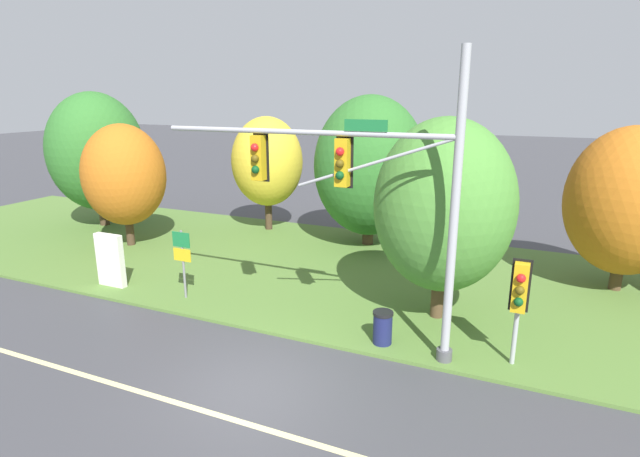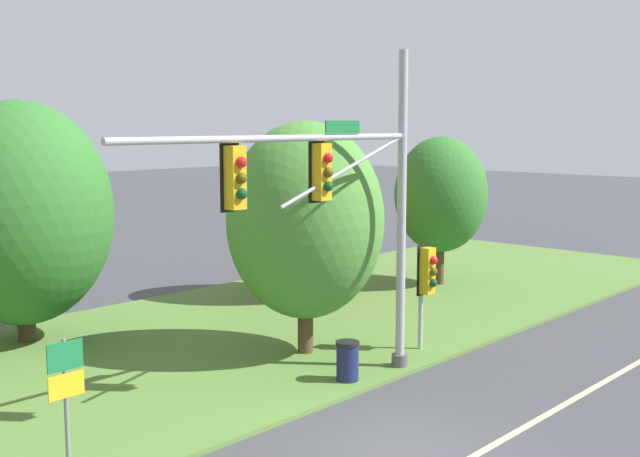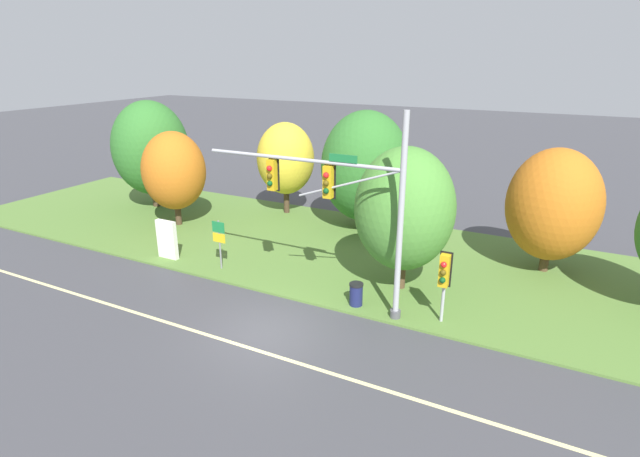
{
  "view_description": "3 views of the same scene",
  "coord_description": "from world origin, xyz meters",
  "px_view_note": "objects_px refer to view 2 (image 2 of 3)",
  "views": [
    {
      "loc": [
        5.68,
        -8.88,
        6.73
      ],
      "look_at": [
        0.38,
        3.22,
        3.15
      ],
      "focal_mm": 28.0,
      "sensor_mm": 36.0,
      "label": 1
    },
    {
      "loc": [
        -11.53,
        -8.57,
        6.05
      ],
      "look_at": [
        1.87,
        3.68,
        3.67
      ],
      "focal_mm": 45.0,
      "sensor_mm": 36.0,
      "label": 2
    },
    {
      "loc": [
        9.12,
        -13.18,
        9.54
      ],
      "look_at": [
        0.18,
        4.09,
        2.69
      ],
      "focal_mm": 28.0,
      "sensor_mm": 36.0,
      "label": 3
    }
  ],
  "objects_px": {
    "traffic_signal_mast": "(341,194)",
    "trash_bin": "(347,361)",
    "pedestrian_signal_near_kerb": "(427,276)",
    "route_sign_post": "(66,385)",
    "tree_furthest_back": "(441,195)",
    "tree_tall_centre": "(305,221)",
    "tree_right_far": "(312,206)",
    "tree_mid_verge": "(21,214)"
  },
  "relations": [
    {
      "from": "traffic_signal_mast",
      "to": "trash_bin",
      "type": "distance_m",
      "value": 3.98
    },
    {
      "from": "traffic_signal_mast",
      "to": "pedestrian_signal_near_kerb",
      "type": "bearing_deg",
      "value": 5.35
    },
    {
      "from": "route_sign_post",
      "to": "trash_bin",
      "type": "xyz_separation_m",
      "value": [
        6.97,
        -0.39,
        -1.04
      ]
    },
    {
      "from": "tree_furthest_back",
      "to": "pedestrian_signal_near_kerb",
      "type": "bearing_deg",
      "value": -148.27
    },
    {
      "from": "tree_tall_centre",
      "to": "trash_bin",
      "type": "height_order",
      "value": "tree_tall_centre"
    },
    {
      "from": "pedestrian_signal_near_kerb",
      "to": "tree_furthest_back",
      "type": "relative_size",
      "value": 0.51
    },
    {
      "from": "route_sign_post",
      "to": "tree_right_far",
      "type": "bearing_deg",
      "value": 26.6
    },
    {
      "from": "tree_tall_centre",
      "to": "tree_mid_verge",
      "type": "bearing_deg",
      "value": 124.17
    },
    {
      "from": "traffic_signal_mast",
      "to": "tree_furthest_back",
      "type": "relative_size",
      "value": 1.53
    },
    {
      "from": "traffic_signal_mast",
      "to": "tree_tall_centre",
      "type": "xyz_separation_m",
      "value": [
        1.55,
        2.57,
        -0.93
      ]
    },
    {
      "from": "pedestrian_signal_near_kerb",
      "to": "tree_mid_verge",
      "type": "relative_size",
      "value": 0.42
    },
    {
      "from": "trash_bin",
      "to": "pedestrian_signal_near_kerb",
      "type": "bearing_deg",
      "value": 2.18
    },
    {
      "from": "tree_mid_verge",
      "to": "pedestrian_signal_near_kerb",
      "type": "bearing_deg",
      "value": -52.39
    },
    {
      "from": "trash_bin",
      "to": "traffic_signal_mast",
      "type": "bearing_deg",
      "value": -155.5
    },
    {
      "from": "tree_right_far",
      "to": "tree_furthest_back",
      "type": "bearing_deg",
      "value": -25.33
    },
    {
      "from": "tree_mid_verge",
      "to": "trash_bin",
      "type": "xyz_separation_m",
      "value": [
        3.34,
        -8.79,
        -3.06
      ]
    },
    {
      "from": "route_sign_post",
      "to": "trash_bin",
      "type": "relative_size",
      "value": 2.51
    },
    {
      "from": "trash_bin",
      "to": "tree_furthest_back",
      "type": "bearing_deg",
      "value": 23.84
    },
    {
      "from": "tree_tall_centre",
      "to": "trash_bin",
      "type": "xyz_separation_m",
      "value": [
        -1.04,
        -2.33,
        -3.0
      ]
    },
    {
      "from": "tree_tall_centre",
      "to": "tree_right_far",
      "type": "height_order",
      "value": "tree_tall_centre"
    },
    {
      "from": "pedestrian_signal_near_kerb",
      "to": "tree_furthest_back",
      "type": "bearing_deg",
      "value": 31.73
    },
    {
      "from": "traffic_signal_mast",
      "to": "route_sign_post",
      "type": "distance_m",
      "value": 7.1
    },
    {
      "from": "pedestrian_signal_near_kerb",
      "to": "tree_right_far",
      "type": "bearing_deg",
      "value": 66.61
    },
    {
      "from": "tree_mid_verge",
      "to": "tree_furthest_back",
      "type": "xyz_separation_m",
      "value": [
        14.31,
        -3.94,
        -0.19
      ]
    },
    {
      "from": "tree_right_far",
      "to": "trash_bin",
      "type": "xyz_separation_m",
      "value": [
        -6.32,
        -7.04,
        -2.66
      ]
    },
    {
      "from": "pedestrian_signal_near_kerb",
      "to": "tree_tall_centre",
      "type": "height_order",
      "value": "tree_tall_centre"
    },
    {
      "from": "traffic_signal_mast",
      "to": "tree_mid_verge",
      "type": "xyz_separation_m",
      "value": [
        -2.83,
        9.02,
        -0.87
      ]
    },
    {
      "from": "traffic_signal_mast",
      "to": "trash_bin",
      "type": "height_order",
      "value": "traffic_signal_mast"
    },
    {
      "from": "tree_tall_centre",
      "to": "tree_right_far",
      "type": "distance_m",
      "value": 7.09
    },
    {
      "from": "tree_tall_centre",
      "to": "tree_furthest_back",
      "type": "bearing_deg",
      "value": 14.2
    },
    {
      "from": "pedestrian_signal_near_kerb",
      "to": "tree_tall_centre",
      "type": "relative_size",
      "value": 0.46
    },
    {
      "from": "traffic_signal_mast",
      "to": "tree_tall_centre",
      "type": "height_order",
      "value": "traffic_signal_mast"
    },
    {
      "from": "tree_furthest_back",
      "to": "trash_bin",
      "type": "distance_m",
      "value": 12.33
    },
    {
      "from": "route_sign_post",
      "to": "tree_furthest_back",
      "type": "distance_m",
      "value": 18.57
    },
    {
      "from": "tree_furthest_back",
      "to": "trash_bin",
      "type": "xyz_separation_m",
      "value": [
        -10.97,
        -4.85,
        -2.87
      ]
    },
    {
      "from": "route_sign_post",
      "to": "tree_right_far",
      "type": "relative_size",
      "value": 0.41
    },
    {
      "from": "pedestrian_signal_near_kerb",
      "to": "trash_bin",
      "type": "distance_m",
      "value": 3.66
    },
    {
      "from": "pedestrian_signal_near_kerb",
      "to": "route_sign_post",
      "type": "bearing_deg",
      "value": 178.55
    },
    {
      "from": "route_sign_post",
      "to": "tree_mid_verge",
      "type": "height_order",
      "value": "tree_mid_verge"
    },
    {
      "from": "pedestrian_signal_near_kerb",
      "to": "tree_furthest_back",
      "type": "distance_m",
      "value": 9.08
    },
    {
      "from": "pedestrian_signal_near_kerb",
      "to": "tree_mid_verge",
      "type": "bearing_deg",
      "value": 127.61
    },
    {
      "from": "tree_mid_verge",
      "to": "tree_furthest_back",
      "type": "relative_size",
      "value": 1.2
    }
  ]
}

